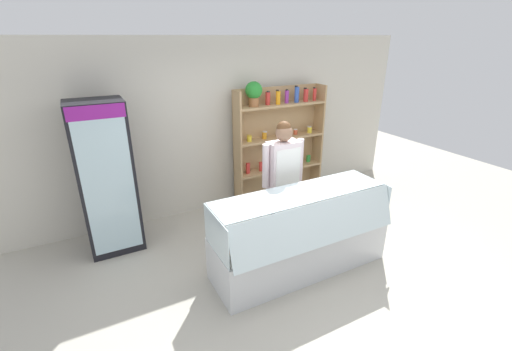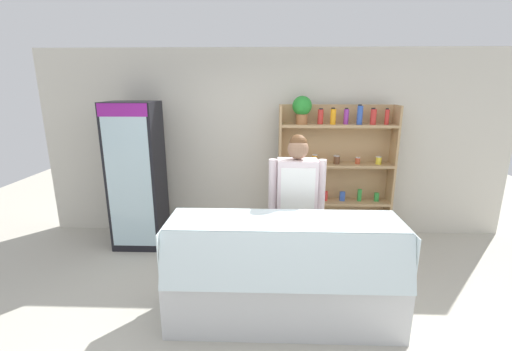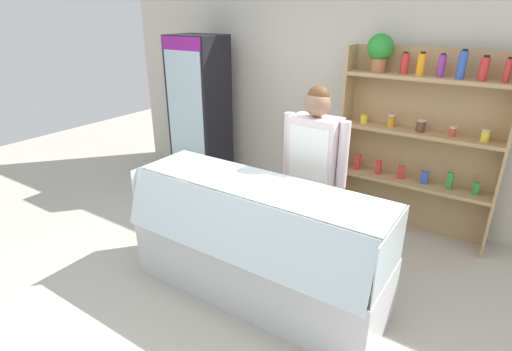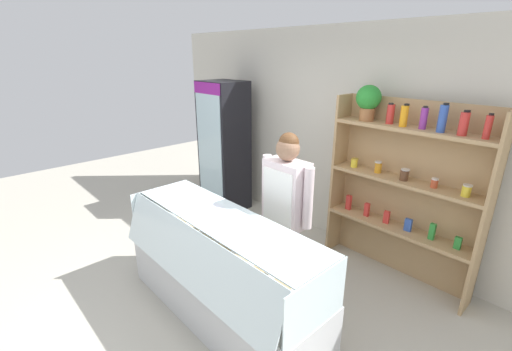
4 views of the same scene
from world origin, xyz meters
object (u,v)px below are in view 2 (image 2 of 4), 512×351
at_px(drinks_fridge, 137,176).
at_px(shelving_unit, 331,162).
at_px(deli_display_case, 283,289).
at_px(shop_clerk, 297,197).

height_order(drinks_fridge, shelving_unit, shelving_unit).
xyz_separation_m(deli_display_case, shop_clerk, (0.17, 0.68, 0.70)).
distance_m(drinks_fridge, deli_display_case, 2.57).
bearing_deg(drinks_fridge, shelving_unit, 5.85).
xyz_separation_m(drinks_fridge, deli_display_case, (1.93, -1.56, -0.68)).
height_order(deli_display_case, shop_clerk, shop_clerk).
height_order(shelving_unit, deli_display_case, shelving_unit).
bearing_deg(shelving_unit, shop_clerk, -116.54).
relative_size(deli_display_case, shop_clerk, 1.27).
height_order(shelving_unit, shop_clerk, shelving_unit).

